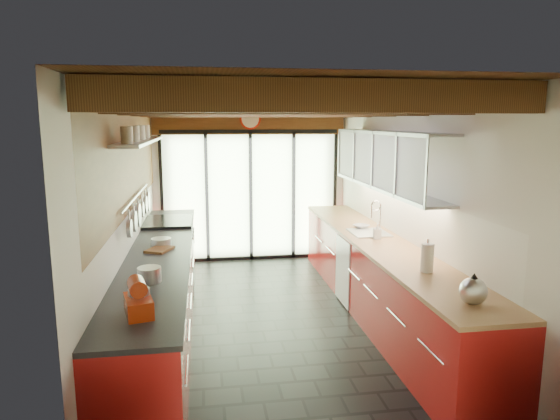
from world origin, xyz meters
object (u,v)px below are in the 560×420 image
at_px(kettle, 473,289).
at_px(soap_bottle, 377,231).
at_px(stand_mixer, 138,300).
at_px(paper_towel, 427,258).
at_px(bowl, 361,226).

bearing_deg(kettle, soap_bottle, 90.00).
height_order(stand_mixer, kettle, stand_mixer).
relative_size(stand_mixer, paper_towel, 1.09).
bearing_deg(paper_towel, bowl, 90.00).
relative_size(kettle, paper_towel, 0.82).
distance_m(stand_mixer, soap_bottle, 3.24).
bearing_deg(kettle, paper_towel, 90.00).
distance_m(stand_mixer, kettle, 2.54).
relative_size(kettle, bowl, 1.34).
bearing_deg(stand_mixer, bowl, 45.91).
height_order(paper_towel, bowl, paper_towel).
xyz_separation_m(stand_mixer, kettle, (2.54, -0.16, -0.00)).
relative_size(stand_mixer, bowl, 1.78).
height_order(kettle, bowl, kettle).
distance_m(kettle, paper_towel, 0.81).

